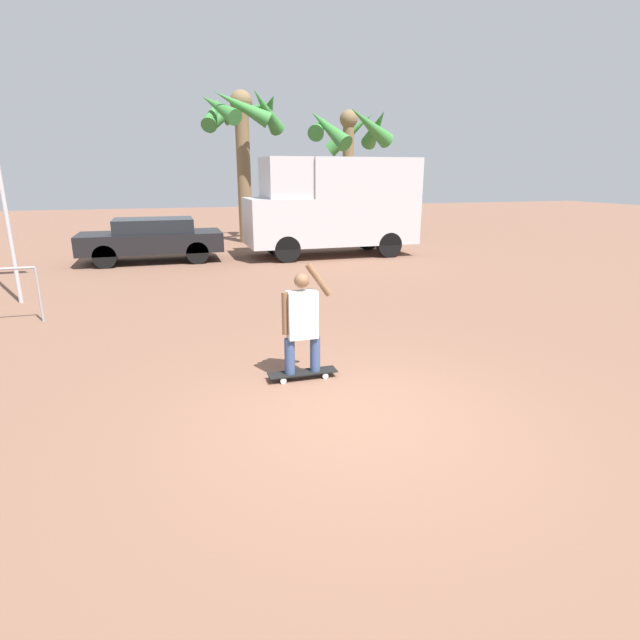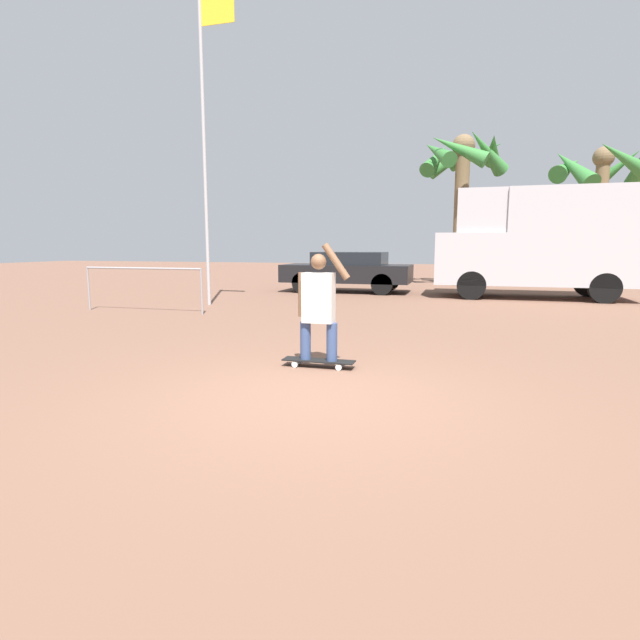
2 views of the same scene
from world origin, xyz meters
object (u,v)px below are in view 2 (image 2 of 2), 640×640
(parked_car_black, at_px, (348,270))
(palm_tree_near_van, at_px, (603,174))
(skateboard, at_px, (319,361))
(camper_van, at_px, (539,240))
(flagpole, at_px, (206,132))
(palm_tree_center_background, at_px, (462,166))
(person_skateboarder, at_px, (318,302))

(parked_car_black, height_order, palm_tree_near_van, palm_tree_near_van)
(skateboard, relative_size, camper_van, 0.17)
(skateboard, height_order, flagpole, flagpole)
(camper_van, distance_m, parked_car_black, 6.10)
(palm_tree_center_background, relative_size, flagpole, 0.75)
(person_skateboarder, bearing_deg, parked_car_black, 100.99)
(person_skateboarder, distance_m, parked_car_black, 10.91)
(parked_car_black, xyz_separation_m, palm_tree_center_background, (3.63, 4.05, 3.93))
(person_skateboarder, xyz_separation_m, flagpole, (-4.74, 5.92, 3.62))
(parked_car_black, bearing_deg, person_skateboarder, -79.01)
(parked_car_black, xyz_separation_m, flagpole, (-2.66, -4.79, 3.73))
(parked_car_black, bearing_deg, flagpole, -119.07)
(camper_van, xyz_separation_m, flagpole, (-8.66, -4.37, 2.73))
(palm_tree_near_van, bearing_deg, parked_car_black, -141.77)
(camper_van, bearing_deg, parked_car_black, 176.02)
(skateboard, bearing_deg, camper_van, 69.15)
(camper_van, xyz_separation_m, palm_tree_near_van, (3.33, 7.77, 2.83))
(parked_car_black, relative_size, palm_tree_center_background, 0.74)
(skateboard, relative_size, parked_car_black, 0.22)
(camper_van, distance_m, palm_tree_center_background, 5.84)
(flagpole, bearing_deg, person_skateboarder, -51.31)
(palm_tree_near_van, height_order, flagpole, flagpole)
(camper_van, bearing_deg, palm_tree_center_background, 117.93)
(camper_van, xyz_separation_m, parked_car_black, (-6.00, 0.42, -1.00))
(person_skateboarder, bearing_deg, skateboard, -0.00)
(parked_car_black, height_order, flagpole, flagpole)
(palm_tree_center_background, bearing_deg, camper_van, -62.07)
(skateboard, bearing_deg, palm_tree_center_background, 84.01)
(palm_tree_center_background, bearing_deg, skateboard, -95.99)
(camper_van, relative_size, flagpole, 0.73)
(flagpole, bearing_deg, skateboard, -51.30)
(person_skateboarder, distance_m, palm_tree_center_background, 15.32)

